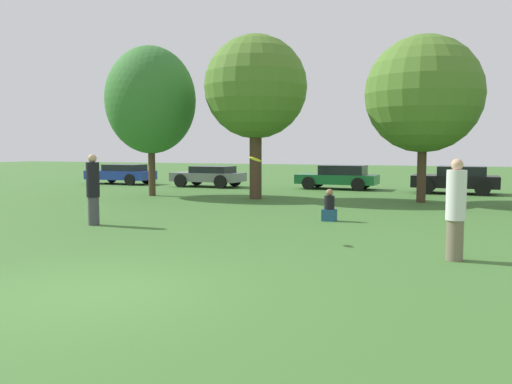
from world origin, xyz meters
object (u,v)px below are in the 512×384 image
bystander_sitting (329,208)px  parked_car_grey (209,175)px  tree_1 (256,88)px  parked_car_green (339,176)px  person_catcher (456,210)px  tree_2 (424,94)px  person_thrower (93,189)px  tree_0 (151,100)px  parked_car_blue (121,173)px  parked_car_black (457,179)px  frisbee (255,159)px

bystander_sitting → parked_car_grey: 14.42m
tree_1 → parked_car_green: tree_1 is taller
person_catcher → tree_2: tree_2 is taller
person_thrower → parked_car_grey: 14.59m
tree_0 → tree_2: 11.55m
person_thrower → bystander_sitting: 6.74m
tree_2 → tree_1: bearing=-171.3°
bystander_sitting → parked_car_blue: 18.82m
person_catcher → parked_car_green: bearing=-62.7°
parked_car_green → tree_0: bearing=45.1°
tree_1 → person_thrower: bearing=-99.3°
person_catcher → parked_car_green: size_ratio=0.47×
person_catcher → parked_car_blue: 24.33m
person_thrower → tree_0: tree_0 is taller
person_catcher → parked_car_black: person_catcher is taller
tree_0 → parked_car_grey: size_ratio=1.68×
person_thrower → tree_1: bearing=88.5°
parked_car_grey → parked_car_green: parked_car_green is taller
tree_2 → person_catcher: bearing=-82.9°
parked_car_green → parked_car_grey: bearing=9.1°
tree_1 → tree_2: (6.60, 1.01, -0.42)m
person_catcher → bystander_sitting: person_catcher is taller
person_catcher → tree_2: (-1.37, 11.00, 3.23)m
tree_1 → frisbee: bearing=-68.7°
parked_car_blue → frisbee: bearing=135.1°
person_catcher → parked_car_blue: size_ratio=0.47×
frisbee → bystander_sitting: size_ratio=0.32×
bystander_sitting → parked_car_black: bearing=73.3°
tree_1 → tree_2: 6.69m
person_catcher → frisbee: size_ratio=6.49×
tree_1 → parked_car_blue: size_ratio=1.66×
parked_car_green → frisbee: bearing=96.5°
tree_0 → tree_1: size_ratio=0.97×
parked_car_green → parked_car_blue: bearing=5.0°
bystander_sitting → tree_1: size_ratio=0.14×
tree_1 → parked_car_grey: size_ratio=1.73×
frisbee → parked_car_green: size_ratio=0.07×
bystander_sitting → tree_0: bearing=151.0°
frisbee → tree_1: size_ratio=0.04×
person_thrower → tree_2: bearing=58.2°
frisbee → tree_2: bearing=74.0°
tree_2 → parked_car_blue: bearing=165.3°
tree_1 → parked_car_green: (2.13, 6.44, -3.97)m
parked_car_green → parked_car_black: bearing=174.2°
person_thrower → tree_2: size_ratio=0.30×
person_catcher → parked_car_grey: size_ratio=0.49×
parked_car_blue → parked_car_green: parked_car_green is taller
tree_1 → bystander_sitting: bearing=-50.9°
person_thrower → person_catcher: 9.48m
tree_1 → parked_car_grey: 8.34m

